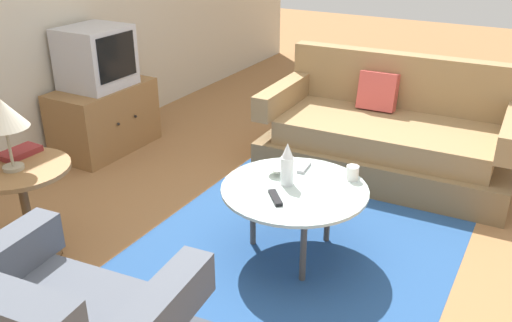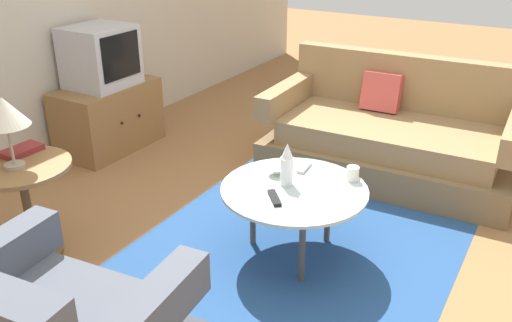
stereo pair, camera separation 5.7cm
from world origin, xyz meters
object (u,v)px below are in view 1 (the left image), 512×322
Objects in this scene: couch at (388,137)px; book at (20,152)px; bowl at (277,171)px; tv_remote_silver at (304,167)px; side_table at (23,193)px; tv_stand at (104,118)px; coffee_table at (295,193)px; vase at (287,165)px; tv_remote_dark at (275,198)px; television at (96,57)px; mug at (353,172)px; table_lamp at (3,115)px.

couch is 8.08× the size of book.
bowl reaches higher than tv_remote_silver.
tv_stand is at bearing 28.23° from side_table.
couch is 1.41m from coffee_table.
vase is 1.65× the size of tv_remote_dark.
coffee_table is at bearing 82.92° from couch.
couch is at bearing -7.70° from vase.
television reaches higher than tv_remote_silver.
coffee_table is at bearing 136.67° from mug.
coffee_table is 1.52m from side_table.
vase is at bearing -129.33° from bowl.
television reaches higher than mug.
tv_stand is (0.65, 2.08, -0.13)m from coffee_table.
bowl is 0.83× the size of tv_remote_dark.
table_lamp is 0.35m from book.
table_lamp reaches higher than tv_remote_silver.
book is (-1.32, -0.66, -0.19)m from television.
television is (0.65, 2.09, 0.39)m from coffee_table.
table_lamp is 1.70m from tv_remote_silver.
vase is 0.40m from mug.
side_table is at bearing 122.50° from vase.
vase is at bearing -107.48° from television.
mug is at bearing -50.94° from vase.
book reaches higher than tv_stand.
couch reaches higher than bowl.
side_table is (-2.18, 1.44, 0.15)m from couch.
vase is 0.17m from bowl.
tv_stand is 1.77m from table_lamp.
television reaches higher than couch.
table_lamp is at bearing -152.13° from tv_stand.
side_table is 0.47m from table_lamp.
television reaches higher than bowl.
bowl is 0.31m from tv_remote_dark.
bowl is (-1.30, 0.29, 0.19)m from couch.
side_table is 1.49m from vase.
book is at bearing -153.83° from tv_stand.
tv_stand is 2.00m from bowl.
tv_remote_dark is 1.49m from book.
tv_stand is 2.14m from vase.
book is (-1.32, -0.65, 0.33)m from tv_stand.
vase reaches higher than mug.
mug is at bearing -55.39° from table_lamp.
vase is 1.10× the size of book.
side_table is 1.68m from television.
tv_remote_silver is (-0.40, -2.02, 0.18)m from tv_stand.
side_table is at bearing -131.80° from book.
coffee_table is at bearing -121.76° from bowl.
tv_remote_dark reaches higher than coffee_table.
bowl is at bearing 58.24° from coffee_table.
coffee_table is 5.34× the size of tv_remote_silver.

